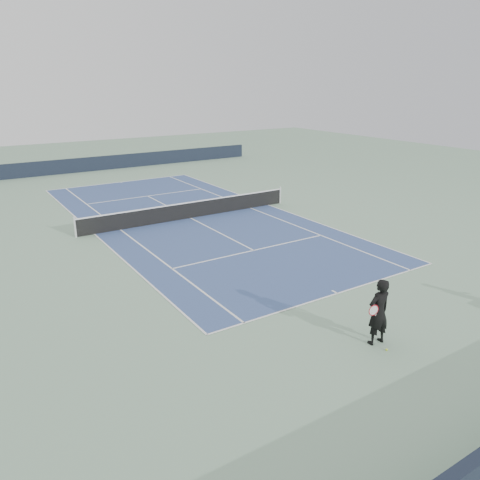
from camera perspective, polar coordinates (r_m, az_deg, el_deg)
ground at (r=26.84m, az=-6.05°, el=2.66°), size 80.00×80.00×0.00m
court_surface at (r=26.84m, az=-6.05°, el=2.67°), size 10.97×23.77×0.01m
tennis_net at (r=26.71m, az=-6.09°, el=3.70°), size 12.90×0.10×1.07m
windscreen_far at (r=43.11m, az=-17.05°, el=8.89°), size 30.00×0.25×1.20m
tennis_player at (r=14.39m, az=16.53°, el=-8.39°), size 0.86×0.61×2.06m
tennis_ball at (r=14.56m, az=17.43°, el=-12.63°), size 0.07×0.07×0.07m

